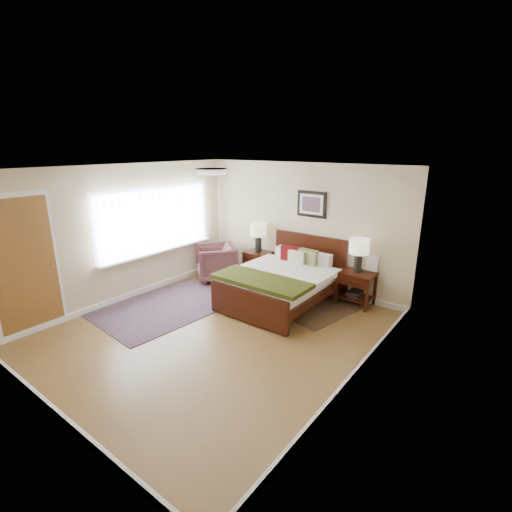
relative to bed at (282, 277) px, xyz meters
The scene contains 18 objects.
floor 1.60m from the bed, 99.00° to the right, with size 5.00×5.00×0.00m, color brown.
back_wall 1.27m from the bed, 103.27° to the left, with size 4.50×0.04×2.50m, color beige.
front_wall 4.07m from the bed, 93.39° to the right, with size 4.50×0.04×2.50m, color beige.
left_wall 3.00m from the bed, 148.98° to the right, with size 0.04×5.00×2.50m, color beige.
right_wall 2.62m from the bed, 36.60° to the right, with size 0.04×5.00×2.50m, color beige.
ceiling 2.50m from the bed, 99.00° to the right, with size 4.50×5.00×0.02m, color white.
window 2.70m from the bed, 161.90° to the right, with size 0.11×2.72×1.32m.
door 4.11m from the bed, 127.25° to the right, with size 0.06×1.00×2.18m.
ceil_fixture 2.47m from the bed, 99.00° to the right, with size 0.44×0.44×0.08m.
bed is the anchor object (origin of this frame).
wall_art 1.55m from the bed, 89.96° to the left, with size 0.62×0.05×0.50m.
nightstand_left 1.36m from the bed, 146.31° to the left, with size 0.52×0.47×0.62m.
nightstand_right 1.34m from the bed, 34.77° to the left, with size 0.63×0.47×0.62m.
lamp_left 1.47m from the bed, 145.57° to the left, with size 0.35×0.35×0.61m.
lamp_right 1.45m from the bed, 35.28° to the left, with size 0.35×0.35×0.61m.
armchair 1.88m from the bed, behind, with size 0.81×0.83×0.76m, color brown.
rug_persian 2.18m from the bed, 138.44° to the right, with size 1.70×2.40×0.01m, color #0C0C3D.
rug_navy 0.90m from the bed, ahead, with size 0.88×1.32×0.01m, color black.
Camera 1 is at (3.69, -3.83, 2.82)m, focal length 26.00 mm.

